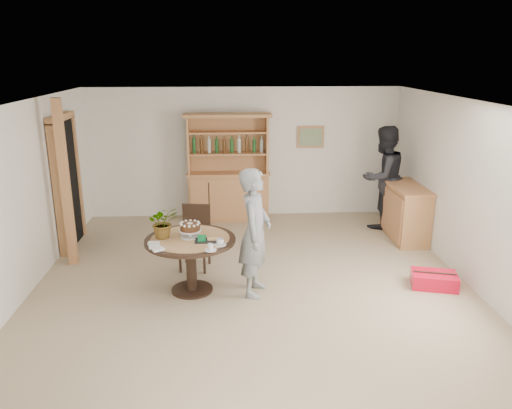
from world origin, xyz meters
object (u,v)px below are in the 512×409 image
at_px(dining_table, 191,249).
at_px(teen_boy, 255,233).
at_px(sideboard, 405,212).
at_px(red_suitcase, 434,280).
at_px(hutch, 229,184).
at_px(adult_person, 383,177).
at_px(dining_chair, 195,233).

height_order(dining_table, teen_boy, teen_boy).
distance_m(sideboard, red_suitcase, 1.97).
distance_m(hutch, sideboard, 3.29).
bearing_deg(hutch, sideboard, -22.21).
bearing_deg(hutch, red_suitcase, -48.49).
height_order(dining_table, red_suitcase, dining_table).
distance_m(hutch, red_suitcase, 4.27).
xyz_separation_m(adult_person, red_suitcase, (0.00, -2.54, -0.84)).
relative_size(hutch, sideboard, 1.62).
xyz_separation_m(teen_boy, red_suitcase, (2.48, 0.02, -0.75)).
bearing_deg(sideboard, red_suitcase, -97.11).
bearing_deg(dining_chair, red_suitcase, -5.79).
bearing_deg(red_suitcase, dining_table, -166.66).
height_order(dining_chair, red_suitcase, dining_chair).
bearing_deg(dining_table, adult_person, 36.45).
height_order(hutch, sideboard, hutch).
bearing_deg(adult_person, teen_boy, 16.74).
height_order(sideboard, dining_chair, dining_chair).
height_order(hutch, red_suitcase, hutch).
bearing_deg(teen_boy, red_suitcase, -74.72).
xyz_separation_m(sideboard, dining_table, (-3.57, -1.84, 0.13)).
relative_size(teen_boy, red_suitcase, 2.51).
relative_size(dining_table, red_suitcase, 1.76).
bearing_deg(adult_person, dining_chair, -3.01).
xyz_separation_m(dining_table, adult_person, (3.33, 2.46, 0.33)).
distance_m(dining_chair, teen_boy, 1.29).
distance_m(sideboard, dining_chair, 3.69).
height_order(sideboard, adult_person, adult_person).
relative_size(hutch, teen_boy, 1.19).
distance_m(dining_chair, adult_person, 3.71).
bearing_deg(teen_boy, dining_chair, 56.86).
bearing_deg(hutch, dining_chair, -102.79).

